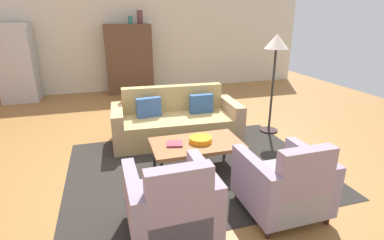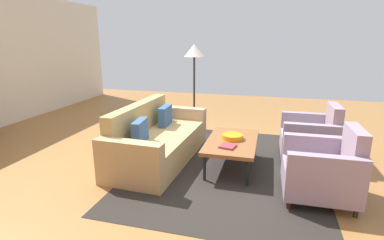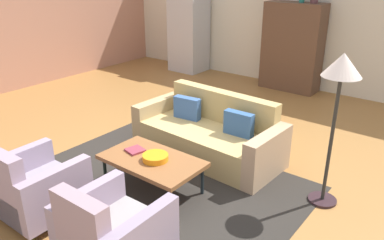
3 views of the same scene
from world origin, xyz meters
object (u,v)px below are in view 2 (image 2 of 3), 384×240
armchair_right (313,138)px  fruit_bowl (232,137)px  floor_lamp (194,58)px  book_stack (228,146)px  couch (155,141)px  coffee_table (232,143)px  armchair_left (325,171)px

armchair_right → fruit_bowl: bearing=114.1°
armchair_right → floor_lamp: 2.68m
armchair_right → book_stack: size_ratio=3.68×
couch → book_stack: size_ratio=8.93×
coffee_table → fruit_bowl: 0.09m
couch → book_stack: couch is taller
coffee_table → armchair_left: armchair_left is taller
couch → book_stack: (-0.30, -1.17, 0.14)m
coffee_table → armchair_right: (0.60, -1.17, -0.03)m
armchair_right → book_stack: armchair_right is taller
couch → floor_lamp: size_ratio=1.24×
coffee_table → book_stack: 0.30m
armchair_left → fruit_bowl: bearing=59.5°
coffee_table → armchair_left: (-0.60, -1.17, -0.03)m
fruit_bowl → floor_lamp: bearing=31.4°
armchair_left → floor_lamp: size_ratio=0.51×
armchair_right → book_stack: 1.48m
coffee_table → fruit_bowl: fruit_bowl is taller
coffee_table → armchair_right: 1.31m
floor_lamp → coffee_table: bearing=-149.5°
couch → fruit_bowl: (0.05, -1.19, 0.16)m
armchair_left → book_stack: size_ratio=3.68×
couch → armchair_right: size_ratio=2.43×
armchair_left → floor_lamp: floor_lamp is taller
couch → armchair_left: 2.43m
armchair_right → fruit_bowl: size_ratio=2.91×
floor_lamp → fruit_bowl: bearing=-148.6°
armchair_left → coffee_table: bearing=61.7°
couch → armchair_left: armchair_left is taller
floor_lamp → couch: bearing=174.0°
book_stack → couch: bearing=75.7°
couch → armchair_left: (-0.60, -2.35, 0.06)m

